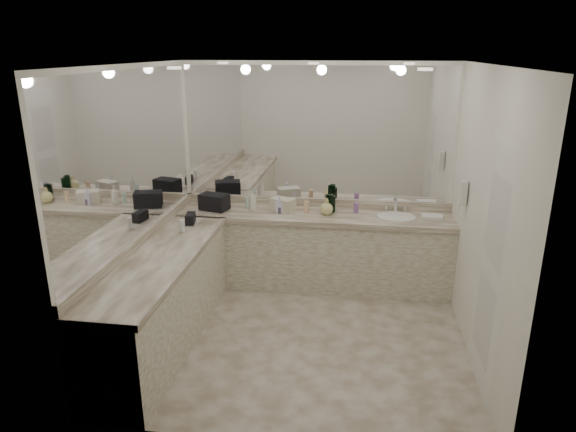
% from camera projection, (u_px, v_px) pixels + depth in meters
% --- Properties ---
extents(floor, '(3.20, 3.20, 0.00)m').
position_uv_depth(floor, '(301.00, 335.00, 5.12)').
color(floor, beige).
rests_on(floor, ground).
extents(ceiling, '(3.20, 3.20, 0.00)m').
position_uv_depth(ceiling, '(303.00, 64.00, 4.31)').
color(ceiling, white).
rests_on(ceiling, floor).
extents(wall_back, '(3.20, 0.02, 2.60)m').
position_uv_depth(wall_back, '(316.00, 174.00, 6.13)').
color(wall_back, silver).
rests_on(wall_back, floor).
extents(wall_left, '(0.02, 3.00, 2.60)m').
position_uv_depth(wall_left, '(137.00, 204.00, 4.93)').
color(wall_left, silver).
rests_on(wall_left, floor).
extents(wall_right, '(0.02, 3.00, 2.60)m').
position_uv_depth(wall_right, '(482.00, 219.00, 4.51)').
color(wall_right, silver).
rests_on(wall_right, floor).
extents(vanity_back_base, '(3.20, 0.60, 0.84)m').
position_uv_depth(vanity_back_base, '(313.00, 252.00, 6.12)').
color(vanity_back_base, silver).
rests_on(vanity_back_base, floor).
extents(vanity_back_top, '(3.20, 0.64, 0.06)m').
position_uv_depth(vanity_back_top, '(313.00, 216.00, 5.97)').
color(vanity_back_top, beige).
rests_on(vanity_back_top, vanity_back_base).
extents(vanity_left_base, '(0.60, 2.40, 0.84)m').
position_uv_depth(vanity_left_base, '(162.00, 303.00, 4.88)').
color(vanity_left_base, silver).
rests_on(vanity_left_base, floor).
extents(vanity_left_top, '(0.64, 2.42, 0.06)m').
position_uv_depth(vanity_left_top, '(159.00, 260.00, 4.74)').
color(vanity_left_top, beige).
rests_on(vanity_left_top, vanity_left_base).
extents(backsplash_back, '(3.20, 0.04, 0.10)m').
position_uv_depth(backsplash_back, '(316.00, 202.00, 6.22)').
color(backsplash_back, beige).
rests_on(backsplash_back, vanity_back_top).
extents(backsplash_left, '(0.04, 3.00, 0.10)m').
position_uv_depth(backsplash_left, '(142.00, 239.00, 5.04)').
color(backsplash_left, beige).
rests_on(backsplash_left, vanity_left_top).
extents(mirror_back, '(3.12, 0.01, 1.55)m').
position_uv_depth(mirror_back, '(317.00, 134.00, 5.97)').
color(mirror_back, white).
rests_on(mirror_back, wall_back).
extents(mirror_left, '(0.01, 2.92, 1.55)m').
position_uv_depth(mirror_left, '(133.00, 156.00, 4.78)').
color(mirror_left, white).
rests_on(mirror_left, wall_left).
extents(sink, '(0.44, 0.44, 0.03)m').
position_uv_depth(sink, '(396.00, 217.00, 5.85)').
color(sink, white).
rests_on(sink, vanity_back_top).
extents(faucet, '(0.24, 0.16, 0.14)m').
position_uv_depth(faucet, '(396.00, 206.00, 6.02)').
color(faucet, silver).
rests_on(faucet, vanity_back_top).
extents(wall_phone, '(0.06, 0.10, 0.24)m').
position_uv_depth(wall_phone, '(463.00, 193.00, 5.15)').
color(wall_phone, white).
rests_on(wall_phone, wall_right).
extents(door, '(0.02, 0.82, 2.10)m').
position_uv_depth(door, '(491.00, 268.00, 4.11)').
color(door, white).
rests_on(door, wall_right).
extents(black_toiletry_bag, '(0.37, 0.28, 0.19)m').
position_uv_depth(black_toiletry_bag, '(214.00, 202.00, 6.07)').
color(black_toiletry_bag, black).
rests_on(black_toiletry_bag, vanity_back_top).
extents(black_bag_spill, '(0.12, 0.21, 0.11)m').
position_uv_depth(black_bag_spill, '(190.00, 219.00, 5.61)').
color(black_bag_spill, black).
rests_on(black_bag_spill, vanity_left_top).
extents(cream_cosmetic_case, '(0.32, 0.26, 0.16)m').
position_uv_depth(cream_cosmetic_case, '(283.00, 205.00, 6.03)').
color(cream_cosmetic_case, beige).
rests_on(cream_cosmetic_case, vanity_back_top).
extents(hand_towel, '(0.24, 0.17, 0.04)m').
position_uv_depth(hand_towel, '(432.00, 217.00, 5.79)').
color(hand_towel, white).
rests_on(hand_towel, vanity_back_top).
extents(lotion_left, '(0.05, 0.05, 0.12)m').
position_uv_depth(lotion_left, '(182.00, 226.00, 5.35)').
color(lotion_left, white).
rests_on(lotion_left, vanity_left_top).
extents(soap_bottle_a, '(0.10, 0.10, 0.23)m').
position_uv_depth(soap_bottle_a, '(253.00, 201.00, 6.06)').
color(soap_bottle_a, silver).
rests_on(soap_bottle_a, vanity_back_top).
extents(soap_bottle_b, '(0.11, 0.11, 0.21)m').
position_uv_depth(soap_bottle_b, '(279.00, 204.00, 5.98)').
color(soap_bottle_b, silver).
rests_on(soap_bottle_b, vanity_back_top).
extents(soap_bottle_c, '(0.17, 0.17, 0.19)m').
position_uv_depth(soap_bottle_c, '(327.00, 206.00, 5.90)').
color(soap_bottle_c, '#D5CE81').
rests_on(soap_bottle_c, vanity_back_top).
extents(green_bottle_0, '(0.07, 0.07, 0.19)m').
position_uv_depth(green_bottle_0, '(332.00, 204.00, 6.00)').
color(green_bottle_0, '#0A421B').
rests_on(green_bottle_0, vanity_back_top).
extents(green_bottle_1, '(0.07, 0.07, 0.19)m').
position_uv_depth(green_bottle_1, '(331.00, 203.00, 6.03)').
color(green_bottle_1, '#0A421B').
rests_on(green_bottle_1, vanity_back_top).
extents(green_bottle_2, '(0.07, 0.07, 0.22)m').
position_uv_depth(green_bottle_2, '(330.00, 204.00, 5.97)').
color(green_bottle_2, '#0A421B').
rests_on(green_bottle_2, vanity_back_top).
extents(green_bottle_3, '(0.07, 0.07, 0.21)m').
position_uv_depth(green_bottle_3, '(328.00, 203.00, 5.99)').
color(green_bottle_3, '#0A421B').
rests_on(green_bottle_3, vanity_back_top).
extents(amenity_bottle_0, '(0.06, 0.06, 0.14)m').
position_uv_depth(amenity_bottle_0, '(307.00, 207.00, 5.99)').
color(amenity_bottle_0, '#E0B28C').
rests_on(amenity_bottle_0, vanity_back_top).
extents(amenity_bottle_1, '(0.06, 0.06, 0.12)m').
position_uv_depth(amenity_bottle_1, '(356.00, 208.00, 5.97)').
color(amenity_bottle_1, '#9966B2').
rests_on(amenity_bottle_1, vanity_back_top).
extents(amenity_bottle_2, '(0.04, 0.04, 0.13)m').
position_uv_depth(amenity_bottle_2, '(212.00, 205.00, 6.07)').
color(amenity_bottle_2, silver).
rests_on(amenity_bottle_2, vanity_back_top).
extents(amenity_bottle_3, '(0.05, 0.05, 0.12)m').
position_uv_depth(amenity_bottle_3, '(290.00, 205.00, 6.07)').
color(amenity_bottle_3, silver).
rests_on(amenity_bottle_3, vanity_back_top).
extents(amenity_bottle_4, '(0.06, 0.06, 0.07)m').
position_uv_depth(amenity_bottle_4, '(280.00, 210.00, 5.98)').
color(amenity_bottle_4, '#3F3F4C').
rests_on(amenity_bottle_4, vanity_back_top).
extents(amenity_bottle_5, '(0.04, 0.04, 0.14)m').
position_uv_depth(amenity_bottle_5, '(247.00, 203.00, 6.15)').
color(amenity_bottle_5, silver).
rests_on(amenity_bottle_5, vanity_back_top).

